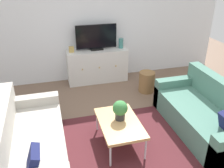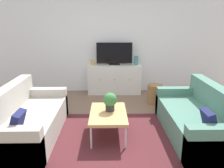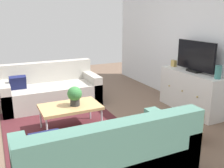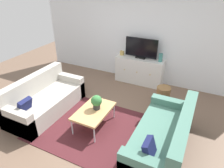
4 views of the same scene
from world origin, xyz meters
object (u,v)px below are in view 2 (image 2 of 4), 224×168
Objects in this scene: flat_screen_tv at (114,54)px; wicker_basket at (155,94)px; coffee_table at (108,114)px; glass_vase at (136,60)px; couch_right_side at (199,120)px; tv_console at (114,79)px; mantel_clock at (92,62)px; couch_left_side at (25,121)px; potted_plant at (110,101)px.

flat_screen_tv is 1.49m from wicker_basket.
glass_vase is (0.74, 2.34, 0.50)m from coffee_table.
couch_right_side reaches higher than wicker_basket.
wicker_basket is (0.92, -0.82, -0.16)m from tv_console.
couch_right_side is 4.25× the size of wicker_basket.
mantel_clock reaches higher than coffee_table.
tv_console is at bearing -90.00° from flat_screen_tv.
couch_left_side is 2.88m from couch_right_side.
coffee_table is (1.36, 0.03, 0.10)m from couch_left_side.
couch_left_side is 3.23m from glass_vase.
wicker_basket is (1.09, 1.52, -0.16)m from coffee_table.
potted_plant is (0.03, 0.07, 0.20)m from coffee_table.
potted_plant is (-1.48, 0.10, 0.30)m from couch_right_side.
wicker_basket reaches higher than coffee_table.
wicker_basket is (-0.43, 1.55, -0.06)m from couch_right_side.
glass_vase is at bearing 112.86° from wicker_basket.
couch_left_side is 1.37m from coffee_table.
tv_console is at bearing 85.92° from coffee_table.
potted_plant reaches higher than wicker_basket.
tv_console is at bearing -0.00° from mantel_clock.
tv_console is at bearing 119.56° from couch_right_side.
flat_screen_tv is 4.10× the size of glass_vase.
mantel_clock is at bearing -178.00° from flat_screen_tv.
flat_screen_tv is at bearing 178.00° from glass_vase.
potted_plant reaches higher than coffee_table.
coffee_table is 1.02× the size of flat_screen_tv.
mantel_clock reaches higher than tv_console.
glass_vase reaches higher than couch_right_side.
glass_vase reaches higher than coffee_table.
couch_right_side is 6.12× the size of potted_plant.
glass_vase reaches higher than potted_plant.
couch_right_side is 2.03× the size of coffee_table.
couch_right_side is 1.37× the size of tv_console.
couch_left_side is 2.03× the size of coffee_table.
flat_screen_tv is (-0.00, 0.02, 0.67)m from tv_console.
potted_plant is 2.39× the size of mantel_clock.
tv_console is 1.24m from wicker_basket.
coffee_table is 7.23× the size of mantel_clock.
mantel_clock is (-0.43, 2.27, 0.25)m from potted_plant.
potted_plant is 0.22× the size of tv_console.
tv_console is at bearing 57.19° from couch_left_side.
wicker_basket is (1.06, 1.45, -0.36)m from potted_plant.
potted_plant is 1.38× the size of glass_vase.
mantel_clock is (-1.92, 2.37, 0.55)m from couch_right_side.
couch_left_side is at bearing -122.81° from tv_console.
flat_screen_tv reaches higher than mantel_clock.
flat_screen_tv is (1.53, 2.39, 0.77)m from couch_left_side.
mantel_clock is (-1.15, 0.00, -0.05)m from glass_vase.
mantel_clock is at bearing 180.00° from glass_vase.
couch_right_side is at bearing -60.64° from flat_screen_tv.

